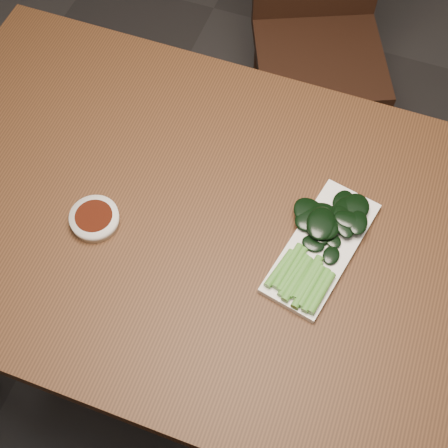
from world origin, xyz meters
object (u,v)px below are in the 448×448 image
chair_far (319,28)px  serving_plate (321,247)px  table (235,245)px  gai_lan (321,238)px  sauce_bowl (95,219)px

chair_far → serving_plate: 0.91m
table → gai_lan: 0.19m
table → sauce_bowl: 0.28m
chair_far → serving_plate: chair_far is taller
chair_far → gai_lan: chair_far is taller
table → serving_plate: size_ratio=4.71×
chair_far → serving_plate: (0.21, -0.84, 0.27)m
sauce_bowl → table: bearing=17.3°
table → chair_far: size_ratio=1.57×
table → gai_lan: gai_lan is taller
chair_far → serving_plate: size_ratio=2.99×
serving_plate → gai_lan: bearing=120.8°
table → serving_plate: bearing=4.5°
table → chair_far: chair_far is taller
sauce_bowl → serving_plate: size_ratio=0.32×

